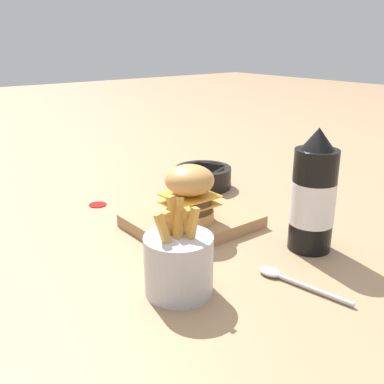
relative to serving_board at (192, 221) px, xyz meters
name	(u,v)px	position (x,y,z in m)	size (l,w,h in m)	color
ground_plane	(184,226)	(0.01, -0.02, -0.01)	(6.00, 6.00, 0.00)	#9E7A56
serving_board	(192,221)	(0.00, 0.00, 0.00)	(0.24, 0.20, 0.03)	#A37A51
burger	(190,193)	(0.02, 0.02, 0.07)	(0.10, 0.10, 0.11)	tan
ketchup_bottle	(313,197)	(-0.11, 0.21, 0.09)	(0.08, 0.08, 0.22)	black
fries_basket	(179,263)	(0.17, 0.18, 0.04)	(0.10, 0.10, 0.15)	#B7B7BC
side_bowl	(203,176)	(-0.18, -0.19, 0.02)	(0.14, 0.14, 0.05)	black
spoon	(285,277)	(0.02, 0.26, -0.01)	(0.05, 0.16, 0.01)	#B2B2B7
ketchup_puddle	(98,204)	(0.09, -0.23, -0.01)	(0.04, 0.04, 0.00)	#9E140F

